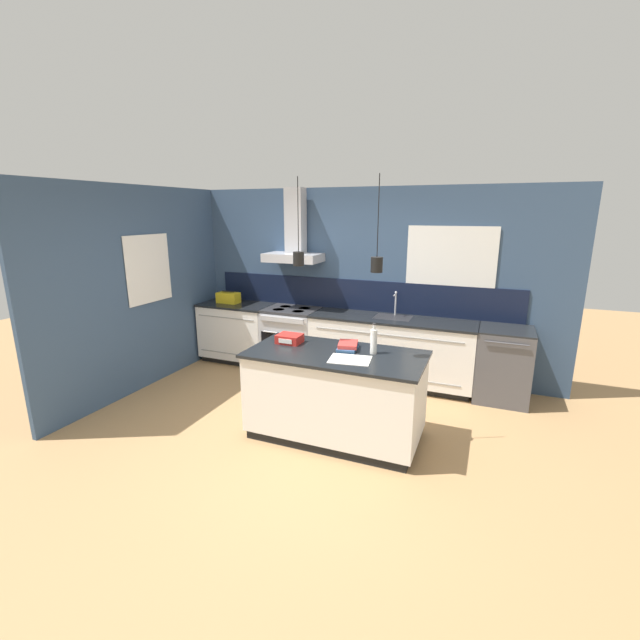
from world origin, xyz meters
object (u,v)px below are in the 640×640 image
object	(u,v)px
oven_range	(292,339)
red_supply_box	(290,339)
bottle_on_island	(374,341)
dishwasher	(503,364)
book_stack	(348,346)
yellow_toolbox	(228,298)

from	to	relation	value
oven_range	red_supply_box	size ratio (longest dim) A/B	3.57
bottle_on_island	red_supply_box	size ratio (longest dim) A/B	1.21
bottle_on_island	red_supply_box	distance (m)	0.93
oven_range	bottle_on_island	distance (m)	2.29
dishwasher	book_stack	size ratio (longest dim) A/B	3.02
oven_range	red_supply_box	distance (m)	1.73
bottle_on_island	book_stack	size ratio (longest dim) A/B	1.02
yellow_toolbox	oven_range	bearing A→B (deg)	-0.23
oven_range	bottle_on_island	world-z (taller)	bottle_on_island
dishwasher	book_stack	world-z (taller)	book_stack
book_stack	yellow_toolbox	xyz separation A→B (m)	(-2.43, 1.47, 0.05)
book_stack	oven_range	bearing A→B (deg)	132.69
dishwasher	book_stack	xyz separation A→B (m)	(-1.52, -1.47, 0.49)
bottle_on_island	red_supply_box	world-z (taller)	bottle_on_island
oven_range	yellow_toolbox	size ratio (longest dim) A/B	2.68
bottle_on_island	oven_range	bearing A→B (deg)	137.41
book_stack	dishwasher	bearing A→B (deg)	44.06
dishwasher	red_supply_box	bearing A→B (deg)	-145.36
book_stack	yellow_toolbox	size ratio (longest dim) A/B	0.89
bottle_on_island	book_stack	distance (m)	0.29
bottle_on_island	yellow_toolbox	xyz separation A→B (m)	(-2.71, 1.50, -0.05)
yellow_toolbox	book_stack	bearing A→B (deg)	-31.18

